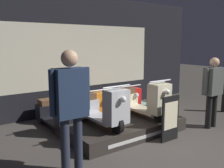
% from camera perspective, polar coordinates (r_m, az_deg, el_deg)
% --- Properties ---
extents(ground_plane, '(30.00, 30.00, 0.00)m').
position_cam_1_polar(ground_plane, '(4.73, 15.54, -14.91)').
color(ground_plane, '#423D38').
extents(shop_wall_back, '(8.36, 0.09, 3.20)m').
position_cam_1_polar(shop_wall_back, '(7.04, -6.81, 6.74)').
color(shop_wall_back, black).
rests_on(shop_wall_back, ground_plane).
extents(display_platform, '(2.50, 1.45, 0.27)m').
position_cam_1_polar(display_platform, '(5.48, 2.29, -9.58)').
color(display_platform, '#2D2823').
rests_on(display_platform, ground_plane).
extents(scooter_display_left, '(0.60, 1.53, 0.89)m').
position_cam_1_polar(scooter_display_left, '(5.00, -2.56, -5.57)').
color(scooter_display_left, black).
rests_on(scooter_display_left, display_platform).
extents(scooter_display_right, '(0.60, 1.53, 0.89)m').
position_cam_1_polar(scooter_display_right, '(5.68, 6.98, -3.81)').
color(scooter_display_right, black).
rests_on(scooter_display_right, display_platform).
extents(scooter_backrow_0, '(0.60, 1.53, 0.89)m').
position_cam_1_polar(scooter_backrow_0, '(5.78, -12.74, -6.55)').
color(scooter_backrow_0, black).
rests_on(scooter_backrow_0, ground_plane).
extents(scooter_backrow_1, '(0.60, 1.53, 0.89)m').
position_cam_1_polar(scooter_backrow_1, '(6.16, -5.11, -5.34)').
color(scooter_backrow_1, black).
rests_on(scooter_backrow_1, ground_plane).
extents(scooter_backrow_2, '(0.60, 1.53, 0.89)m').
position_cam_1_polar(scooter_backrow_2, '(6.64, 1.49, -4.21)').
color(scooter_backrow_2, black).
rests_on(scooter_backrow_2, ground_plane).
extents(scooter_backrow_3, '(0.60, 1.53, 0.89)m').
position_cam_1_polar(scooter_backrow_3, '(7.20, 7.12, -3.20)').
color(scooter_backrow_3, black).
rests_on(scooter_backrow_3, ground_plane).
extents(person_left_browsing, '(0.62, 0.26, 1.83)m').
position_cam_1_polar(person_left_browsing, '(3.58, -9.45, -3.92)').
color(person_left_browsing, '#232838').
rests_on(person_left_browsing, ground_plane).
extents(person_right_browsing, '(0.61, 0.25, 1.60)m').
position_cam_1_polar(person_right_browsing, '(6.02, 22.05, -0.58)').
color(person_right_browsing, black).
rests_on(person_right_browsing, ground_plane).
extents(price_sign_board, '(0.45, 0.04, 0.90)m').
position_cam_1_polar(price_sign_board, '(5.06, 13.17, -7.67)').
color(price_sign_board, black).
rests_on(price_sign_board, ground_plane).
extents(street_bollard, '(0.13, 0.13, 0.90)m').
position_cam_1_polar(street_bollard, '(7.63, 24.30, -2.54)').
color(street_bollard, black).
rests_on(street_bollard, ground_plane).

